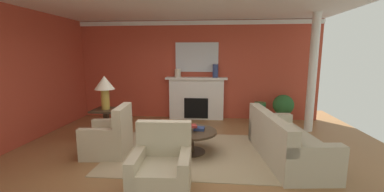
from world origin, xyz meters
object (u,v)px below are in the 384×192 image
fireplace (196,99)px  potted_plant (283,107)px  coffee_table (191,136)px  side_table (107,122)px  vase_tall_corner (260,113)px  table_lamp (105,86)px  vase_mantel_left (178,73)px  sofa (285,143)px  armchair_near_window (109,139)px  vase_mantel_right (215,71)px  mantel_mirror (197,57)px  armchair_facing_fireplace (162,171)px

fireplace → potted_plant: (2.41, -0.40, -0.10)m
coffee_table → side_table: 2.08m
vase_tall_corner → fireplace: bearing=170.6°
table_lamp → potted_plant: 4.65m
side_table → vase_mantel_left: (1.34, 1.95, 0.97)m
sofa → armchair_near_window: (-3.31, -0.08, 0.01)m
coffee_table → vase_mantel_left: 2.85m
side_table → vase_mantel_right: vase_mantel_right is taller
table_lamp → vase_mantel_left: 2.37m
armchair_near_window → potted_plant: (3.89, 2.42, 0.19)m
mantel_mirror → sofa: bearing=-57.3°
mantel_mirror → potted_plant: bearing=-12.1°
fireplace → armchair_facing_fireplace: fireplace is taller
armchair_near_window → side_table: (-0.41, 0.81, 0.09)m
armchair_facing_fireplace → vase_mantel_right: vase_mantel_right is taller
sofa → vase_mantel_right: bearing=115.5°
table_lamp → armchair_near_window: bearing=-63.1°
mantel_mirror → vase_mantel_left: mantel_mirror is taller
table_lamp → vase_tall_corner: bearing=24.7°
mantel_mirror → coffee_table: mantel_mirror is taller
armchair_near_window → potted_plant: size_ratio=1.14×
mantel_mirror → vase_mantel_left: 0.74m
fireplace → vase_tall_corner: (1.81, -0.30, -0.30)m
coffee_table → vase_mantel_right: bearing=79.9°
mantel_mirror → armchair_near_window: (-1.48, -2.94, -1.53)m
coffee_table → vase_mantel_left: (-0.64, 2.57, 1.04)m
side_table → coffee_table: bearing=-17.3°
armchair_facing_fireplace → vase_mantel_left: size_ratio=4.05×
mantel_mirror → sofa: size_ratio=0.58×
side_table → potted_plant: (4.30, 1.61, 0.09)m
mantel_mirror → vase_mantel_left: (-0.55, -0.17, -0.46)m
fireplace → potted_plant: 2.45m
armchair_facing_fireplace → table_lamp: table_lamp is taller
sofa → table_lamp: size_ratio=2.92×
side_table → potted_plant: potted_plant is taller
vase_tall_corner → armchair_facing_fireplace: bearing=-117.9°
vase_tall_corner → vase_mantel_right: vase_mantel_right is taller
coffee_table → table_lamp: size_ratio=1.33×
side_table → fireplace: bearing=46.7°
coffee_table → vase_mantel_right: (0.46, 2.57, 1.11)m
armchair_facing_fireplace → mantel_mirror: bearing=87.5°
armchair_facing_fireplace → vase_tall_corner: size_ratio=1.60×
armchair_near_window → side_table: 0.92m
table_lamp → potted_plant: bearing=20.5°
vase_mantel_left → vase_mantel_right: 1.10m
sofa → vase_mantel_left: 3.75m
vase_mantel_left → potted_plant: (2.96, -0.35, -0.88)m
armchair_near_window → potted_plant: 4.58m
fireplace → side_table: (-1.89, -2.00, -0.19)m
fireplace → armchair_facing_fireplace: 4.07m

